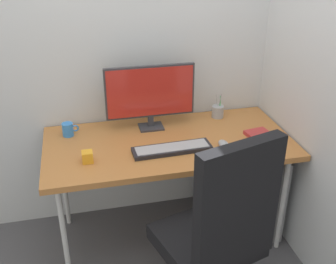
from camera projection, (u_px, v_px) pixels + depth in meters
ground_plane at (169, 234)px, 2.91m from camera, size 8.00×8.00×0.00m
wall_back at (154, 22)px, 2.63m from camera, size 3.33×0.04×2.80m
wall_side_right at (324, 40)px, 2.21m from camera, size 0.04×2.54×2.80m
desk at (169, 147)px, 2.59m from camera, size 1.54×0.75×0.75m
office_chair at (219, 229)px, 2.05m from camera, size 0.60×0.60×1.14m
filing_cabinet at (242, 188)px, 2.87m from camera, size 0.42×0.53×0.62m
monitor at (150, 93)px, 2.63m from camera, size 0.58×0.13×0.43m
keyboard at (172, 149)px, 2.45m from camera, size 0.48×0.15×0.03m
mouse at (224, 144)px, 2.50m from camera, size 0.06×0.11×0.03m
pen_holder at (218, 111)px, 2.87m from camera, size 0.08×0.08×0.17m
notebook at (261, 136)px, 2.59m from camera, size 0.18×0.22×0.02m
coffee_mug at (68, 129)px, 2.61m from camera, size 0.11×0.07×0.09m
desk_clamp_accessory at (87, 157)px, 2.33m from camera, size 0.06×0.06×0.07m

